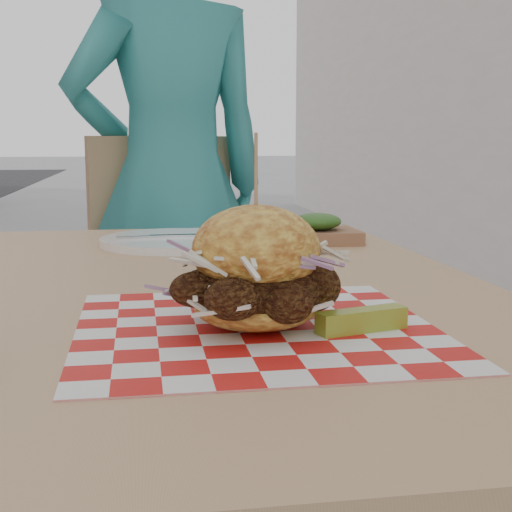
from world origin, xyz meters
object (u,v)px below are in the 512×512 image
object	(u,v)px
patio_chair	(154,279)
sandwich	(256,275)
patio_table	(189,339)
diner	(172,185)

from	to	relation	value
patio_chair	sandwich	bearing A→B (deg)	-102.03
patio_table	patio_chair	xyz separation A→B (m)	(-0.03, 1.04, -0.12)
patio_table	sandwich	xyz separation A→B (m)	(0.05, -0.25, 0.13)
diner	patio_table	xyz separation A→B (m)	(-0.03, -1.06, -0.14)
patio_chair	sandwich	xyz separation A→B (m)	(0.08, -1.29, 0.25)
diner	patio_table	distance (m)	1.07
diner	patio_table	size ratio (longest dim) A/B	1.36
diner	sandwich	xyz separation A→B (m)	(0.02, -1.31, -0.01)
diner	patio_chair	bearing A→B (deg)	7.46
diner	sandwich	distance (m)	1.31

